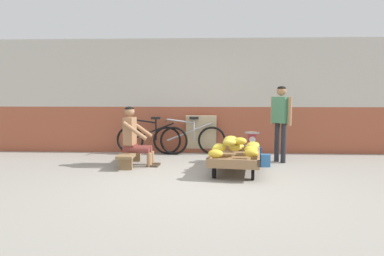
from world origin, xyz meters
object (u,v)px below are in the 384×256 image
bicycle_far_left (189,139)px  sign_board (201,134)px  vendor_seated (134,136)px  plastic_crate (252,154)px  weighing_scale (252,139)px  low_bench (130,155)px  banana_cart (236,159)px  shopping_bag (265,160)px  bicycle_near_left (152,139)px  customer_adult (281,115)px

bicycle_far_left → sign_board: size_ratio=1.87×
vendor_seated → plastic_crate: bearing=12.8°
weighing_scale → sign_board: 1.36m
low_bench → vendor_seated: bearing=-5.4°
vendor_seated → weighing_scale: bearing=12.8°
vendor_seated → sign_board: 1.88m
low_bench → vendor_seated: (0.09, -0.01, 0.37)m
banana_cart → sign_board: bearing=109.1°
low_bench → sign_board: bearing=45.7°
bicycle_far_left → shopping_bag: 1.97m
vendor_seated → sign_board: size_ratio=1.29×
plastic_crate → bicycle_far_left: bearing=151.9°
low_bench → sign_board: (1.35, 1.38, 0.24)m
plastic_crate → bicycle_near_left: bicycle_near_left is taller
vendor_seated → plastic_crate: 2.41m
low_bench → sign_board: 1.95m
bicycle_far_left → customer_adult: (1.88, -0.81, 0.60)m
vendor_seated → weighing_scale: (2.32, 0.53, -0.11)m
banana_cart → customer_adult: customer_adult is taller
banana_cart → plastic_crate: 1.08m
vendor_seated → weighing_scale: 2.38m
shopping_bag → bicycle_far_left: bearing=140.4°
banana_cart → customer_adult: size_ratio=1.01×
banana_cart → plastic_crate: size_ratio=4.31×
bicycle_far_left → customer_adult: 2.13m
plastic_crate → bicycle_near_left: 2.30m
low_bench → bicycle_near_left: bearing=79.6°
bicycle_far_left → weighing_scale: bearing=-28.1°
vendor_seated → bicycle_far_left: size_ratio=0.69×
plastic_crate → bicycle_far_left: bicycle_far_left is taller
vendor_seated → sign_board: (1.26, 1.39, -0.13)m
bicycle_far_left → banana_cart: bearing=-61.8°
plastic_crate → bicycle_near_left: bearing=162.5°
banana_cart → bicycle_near_left: bicycle_near_left is taller
low_bench → shopping_bag: low_bench is taller
low_bench → vendor_seated: 0.38m
vendor_seated → shopping_bag: bearing=-0.3°
banana_cart → weighing_scale: 1.09m
vendor_seated → customer_adult: customer_adult is taller
sign_board → shopping_bag: bearing=-48.5°
banana_cart → bicycle_far_left: bicycle_far_left is taller
vendor_seated → weighing_scale: vendor_seated is taller
sign_board → shopping_bag: 1.90m
customer_adult → banana_cart: bearing=-137.6°
low_bench → weighing_scale: (2.41, 0.52, 0.25)m
sign_board → customer_adult: customer_adult is taller
low_bench → shopping_bag: 2.59m
low_bench → bicycle_far_left: bicycle_far_left is taller
plastic_crate → shopping_bag: size_ratio=1.50×
plastic_crate → sign_board: size_ratio=0.41×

